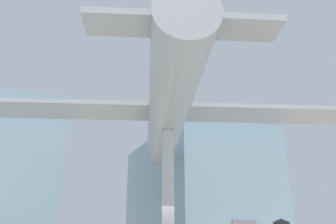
# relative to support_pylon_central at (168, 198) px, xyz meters

# --- Properties ---
(glass_pavilion_right) EXTENTS (8.26, 13.64, 9.62)m
(glass_pavilion_right) POSITION_rel_support_pylon_central_xyz_m (7.78, 12.97, 1.72)
(glass_pavilion_right) COLOR #7593A3
(glass_pavilion_right) RESTS_ON ground_plane
(support_pylon_central) EXTENTS (0.49, 0.49, 5.61)m
(support_pylon_central) POSITION_rel_support_pylon_central_xyz_m (0.00, 0.00, 0.00)
(support_pylon_central) COLOR #B7B7BC
(support_pylon_central) RESTS_ON ground_plane
(suspended_airplane) EXTENTS (15.85, 15.41, 3.34)m
(suspended_airplane) POSITION_rel_support_pylon_central_xyz_m (0.08, 0.24, 3.68)
(suspended_airplane) COLOR #93999E
(suspended_airplane) RESTS_ON support_pylon_central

